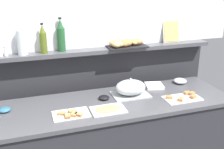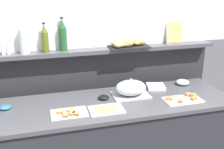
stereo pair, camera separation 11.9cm
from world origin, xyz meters
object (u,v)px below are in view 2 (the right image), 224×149
(wine_bottle_green, at_px, (63,36))
(olive_oil_bottle, at_px, (45,39))
(salt_shaker, at_px, (3,50))
(water_carafe, at_px, (24,42))
(cold_cuts_platter, at_px, (106,109))
(bread_basket, at_px, (127,43))
(serving_cloche, at_px, (131,88))
(framed_picture, at_px, (175,32))
(napkin_stack, at_px, (156,86))
(sandwich_platter_side, at_px, (184,99))
(glass_bowl_large, at_px, (183,82))
(pepper_shaker, at_px, (8,50))
(sandwich_platter_front, at_px, (69,113))
(condiment_bowl_cream, at_px, (103,97))
(condiment_bowl_red, at_px, (5,107))

(wine_bottle_green, xyz_separation_m, olive_oil_bottle, (-0.17, -0.02, -0.02))
(wine_bottle_green, relative_size, olive_oil_bottle, 1.14)
(salt_shaker, bearing_deg, water_carafe, 0.00)
(water_carafe, bearing_deg, wine_bottle_green, 3.79)
(cold_cuts_platter, xyz_separation_m, bread_basket, (0.35, 0.56, 0.41))
(serving_cloche, distance_m, framed_picture, 0.84)
(napkin_stack, bearing_deg, sandwich_platter_side, -69.80)
(sandwich_platter_side, xyz_separation_m, glass_bowl_large, (0.18, 0.34, 0.01))
(olive_oil_bottle, distance_m, pepper_shaker, 0.34)
(sandwich_platter_front, bearing_deg, condiment_bowl_cream, 32.35)
(sandwich_platter_front, bearing_deg, pepper_shaker, 129.04)
(sandwich_platter_front, distance_m, serving_cloche, 0.64)
(condiment_bowl_red, bearing_deg, napkin_stack, 4.15)
(condiment_bowl_red, distance_m, napkin_stack, 1.41)
(napkin_stack, relative_size, bread_basket, 0.42)
(sandwich_platter_side, height_order, condiment_bowl_cream, sandwich_platter_side)
(napkin_stack, height_order, bread_basket, bread_basket)
(sandwich_platter_front, bearing_deg, wine_bottle_green, 86.63)
(bread_basket, relative_size, framed_picture, 1.71)
(serving_cloche, xyz_separation_m, pepper_shaker, (-1.06, 0.35, 0.35))
(glass_bowl_large, height_order, bread_basket, bread_basket)
(condiment_bowl_red, bearing_deg, condiment_bowl_cream, -1.63)
(sandwich_platter_side, relative_size, serving_cloche, 0.99)
(condiment_bowl_cream, xyz_separation_m, napkin_stack, (0.57, 0.13, -0.00))
(glass_bowl_large, height_order, napkin_stack, glass_bowl_large)
(bread_basket, bearing_deg, glass_bowl_large, -21.14)
(sandwich_platter_side, xyz_separation_m, bread_basket, (-0.36, 0.55, 0.41))
(cold_cuts_platter, bearing_deg, pepper_shaker, 143.17)
(salt_shaker, xyz_separation_m, framed_picture, (1.71, 0.04, 0.07))
(wine_bottle_green, bearing_deg, framed_picture, 0.75)
(sandwich_platter_front, height_order, condiment_bowl_red, sandwich_platter_front)
(salt_shaker, relative_size, pepper_shaker, 1.00)
(pepper_shaker, bearing_deg, condiment_bowl_red, -97.74)
(condiment_bowl_cream, xyz_separation_m, olive_oil_bottle, (-0.46, 0.36, 0.49))
(glass_bowl_large, height_order, wine_bottle_green, wine_bottle_green)
(sandwich_platter_side, distance_m, condiment_bowl_red, 1.55)
(sandwich_platter_front, relative_size, condiment_bowl_red, 3.01)
(napkin_stack, relative_size, salt_shaker, 1.95)
(olive_oil_bottle, xyz_separation_m, pepper_shaker, (-0.33, 0.00, -0.08))
(condiment_bowl_red, xyz_separation_m, framed_picture, (1.71, 0.37, 0.48))
(salt_shaker, bearing_deg, bread_basket, -0.74)
(sandwich_platter_side, distance_m, bread_basket, 0.78)
(serving_cloche, height_order, glass_bowl_large, serving_cloche)
(condiment_bowl_red, distance_m, water_carafe, 0.61)
(cold_cuts_platter, bearing_deg, serving_cloche, 38.26)
(bread_basket, bearing_deg, sandwich_platter_side, -56.63)
(cold_cuts_platter, bearing_deg, wine_bottle_green, 114.53)
(sandwich_platter_front, relative_size, glass_bowl_large, 2.19)
(serving_cloche, height_order, condiment_bowl_cream, serving_cloche)
(sandwich_platter_front, distance_m, olive_oil_bottle, 0.76)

